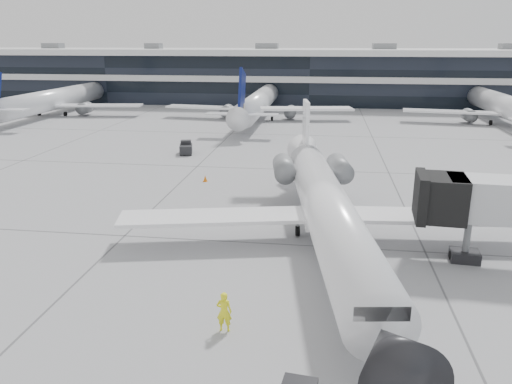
# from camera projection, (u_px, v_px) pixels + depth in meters

# --- Properties ---
(ground) EXTENTS (220.00, 220.00, 0.00)m
(ground) POSITION_uv_depth(u_px,v_px,m) (269.00, 244.00, 32.99)
(ground) COLOR gray
(ground) RESTS_ON ground
(terminal) EXTENTS (170.00, 22.00, 10.00)m
(terminal) POSITION_uv_depth(u_px,v_px,m) (311.00, 78.00, 109.26)
(terminal) COLOR black
(terminal) RESTS_ON ground
(bg_jet_left) EXTENTS (32.00, 40.00, 9.60)m
(bg_jet_left) POSITION_uv_depth(u_px,v_px,m) (58.00, 114.00, 91.03)
(bg_jet_left) COLOR white
(bg_jet_left) RESTS_ON ground
(bg_jet_center) EXTENTS (32.00, 40.00, 9.60)m
(bg_jet_center) POSITION_uv_depth(u_px,v_px,m) (259.00, 119.00, 86.17)
(bg_jet_center) COLOR white
(bg_jet_center) RESTS_ON ground
(bg_jet_right) EXTENTS (32.00, 40.00, 9.60)m
(bg_jet_right) POSITION_uv_depth(u_px,v_px,m) (503.00, 124.00, 80.91)
(bg_jet_right) COLOR white
(bg_jet_right) RESTS_ON ground
(regional_jet) EXTENTS (27.07, 33.77, 7.81)m
(regional_jet) POSITION_uv_depth(u_px,v_px,m) (326.00, 205.00, 32.36)
(regional_jet) COLOR white
(regional_jet) RESTS_ON ground
(ramp_worker) EXTENTS (0.72, 0.47, 1.96)m
(ramp_worker) POSITION_uv_depth(u_px,v_px,m) (224.00, 312.00, 22.82)
(ramp_worker) COLOR #FAF91A
(ramp_worker) RESTS_ON ground
(traffic_cone) EXTENTS (0.49, 0.49, 0.61)m
(traffic_cone) POSITION_uv_depth(u_px,v_px,m) (205.00, 179.00, 47.51)
(traffic_cone) COLOR orange
(traffic_cone) RESTS_ON ground
(far_tug) EXTENTS (1.93, 2.66, 1.53)m
(far_tug) POSITION_uv_depth(u_px,v_px,m) (186.00, 148.00, 59.04)
(far_tug) COLOR black
(far_tug) RESTS_ON ground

